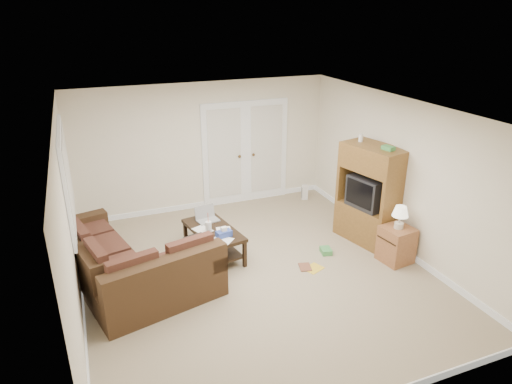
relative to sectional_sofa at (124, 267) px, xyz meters
name	(u,v)px	position (x,y,z in m)	size (l,w,h in m)	color
floor	(256,273)	(1.88, -0.37, -0.32)	(5.50, 5.50, 0.00)	tan
ceiling	(256,111)	(1.88, -0.37, 2.18)	(5.00, 5.50, 0.02)	white
wall_left	(69,227)	(-0.62, -0.37, 0.93)	(0.02, 5.50, 2.50)	#F0E6D0
wall_right	(400,176)	(4.38, -0.37, 0.93)	(0.02, 5.50, 2.50)	#F0E6D0
wall_back	(204,147)	(1.88, 2.38, 0.93)	(5.00, 0.02, 2.50)	#F0E6D0
wall_front	(368,307)	(1.88, -3.12, 0.93)	(5.00, 0.02, 2.50)	#F0E6D0
baseboards	(256,270)	(1.88, -0.37, -0.27)	(5.00, 5.50, 0.10)	silver
french_doors	(246,153)	(2.73, 2.34, 0.72)	(1.80, 0.05, 2.13)	silver
window_left	(67,178)	(-0.58, 0.63, 1.23)	(0.05, 1.92, 1.42)	silver
sectional_sofa	(124,267)	(0.00, 0.00, 0.00)	(2.31, 2.74, 0.81)	#402B18
coffee_table	(213,241)	(1.44, 0.39, -0.05)	(0.79, 1.28, 0.81)	black
tv_armoire	(370,194)	(4.08, -0.05, 0.54)	(0.81, 1.16, 1.82)	brown
side_cabinet	(397,242)	(4.08, -0.85, 0.03)	(0.50, 0.50, 0.95)	#9A6038
space_heater	(305,192)	(3.90, 1.95, -0.16)	(0.12, 0.10, 0.31)	white
floor_magazine	(314,268)	(2.77, -0.58, -0.31)	(0.29, 0.23, 0.01)	yellow
floor_greenbox	(326,251)	(3.18, -0.23, -0.27)	(0.16, 0.21, 0.09)	#44954C
floor_book	(299,267)	(2.57, -0.48, -0.31)	(0.18, 0.24, 0.02)	brown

